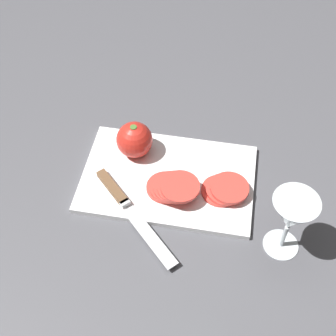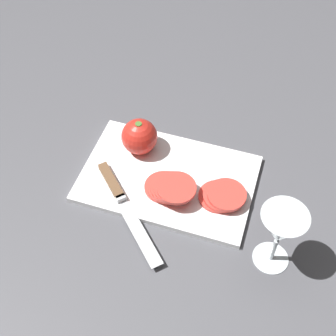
{
  "view_description": "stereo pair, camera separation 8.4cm",
  "coord_description": "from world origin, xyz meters",
  "px_view_note": "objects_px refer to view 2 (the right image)",
  "views": [
    {
      "loc": [
        0.15,
        -0.58,
        0.81
      ],
      "look_at": [
        0.05,
        0.02,
        0.04
      ],
      "focal_mm": 50.0,
      "sensor_mm": 36.0,
      "label": 1
    },
    {
      "loc": [
        0.24,
        -0.56,
        0.81
      ],
      "look_at": [
        0.05,
        0.02,
        0.04
      ],
      "focal_mm": 50.0,
      "sensor_mm": 36.0,
      "label": 2
    }
  ],
  "objects_px": {
    "whole_tomato": "(139,137)",
    "tomato_slice_stack_near": "(222,195)",
    "wine_glass": "(280,230)",
    "knife": "(118,193)",
    "tomato_slice_stack_far": "(170,187)"
  },
  "relations": [
    {
      "from": "wine_glass",
      "to": "tomato_slice_stack_far",
      "type": "height_order",
      "value": "wine_glass"
    },
    {
      "from": "whole_tomato",
      "to": "tomato_slice_stack_far",
      "type": "height_order",
      "value": "whole_tomato"
    },
    {
      "from": "knife",
      "to": "tomato_slice_stack_far",
      "type": "relative_size",
      "value": 1.82
    },
    {
      "from": "tomato_slice_stack_far",
      "to": "wine_glass",
      "type": "bearing_deg",
      "value": -19.21
    },
    {
      "from": "wine_glass",
      "to": "whole_tomato",
      "type": "relative_size",
      "value": 1.86
    },
    {
      "from": "whole_tomato",
      "to": "knife",
      "type": "distance_m",
      "value": 0.14
    },
    {
      "from": "tomato_slice_stack_near",
      "to": "tomato_slice_stack_far",
      "type": "relative_size",
      "value": 0.87
    },
    {
      "from": "whole_tomato",
      "to": "tomato_slice_stack_near",
      "type": "relative_size",
      "value": 0.82
    },
    {
      "from": "wine_glass",
      "to": "tomato_slice_stack_near",
      "type": "height_order",
      "value": "wine_glass"
    },
    {
      "from": "wine_glass",
      "to": "knife",
      "type": "relative_size",
      "value": 0.73
    },
    {
      "from": "tomato_slice_stack_near",
      "to": "tomato_slice_stack_far",
      "type": "height_order",
      "value": "tomato_slice_stack_far"
    },
    {
      "from": "whole_tomato",
      "to": "tomato_slice_stack_near",
      "type": "xyz_separation_m",
      "value": [
        0.21,
        -0.07,
        -0.03
      ]
    },
    {
      "from": "whole_tomato",
      "to": "tomato_slice_stack_near",
      "type": "bearing_deg",
      "value": -19.78
    },
    {
      "from": "whole_tomato",
      "to": "knife",
      "type": "relative_size",
      "value": 0.39
    },
    {
      "from": "wine_glass",
      "to": "knife",
      "type": "bearing_deg",
      "value": 173.0
    }
  ]
}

